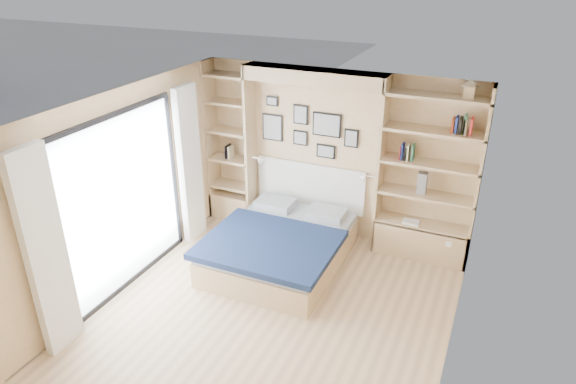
% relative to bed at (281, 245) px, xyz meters
% --- Properties ---
extents(ground, '(4.50, 4.50, 0.00)m').
position_rel_bed_xyz_m(ground, '(0.38, -1.14, -0.27)').
color(ground, tan).
rests_on(ground, ground).
extents(room_shell, '(4.50, 4.50, 4.50)m').
position_rel_bed_xyz_m(room_shell, '(-0.01, 0.38, 0.80)').
color(room_shell, '#D9B387').
rests_on(room_shell, ground).
extents(bed, '(1.70, 2.16, 1.07)m').
position_rel_bed_xyz_m(bed, '(0.00, 0.00, 0.00)').
color(bed, tan).
rests_on(bed, ground).
extents(photo_gallery, '(1.48, 0.02, 0.82)m').
position_rel_bed_xyz_m(photo_gallery, '(-0.07, 1.09, 1.33)').
color(photo_gallery, black).
rests_on(photo_gallery, ground).
extents(reading_lamps, '(1.92, 0.12, 0.15)m').
position_rel_bed_xyz_m(reading_lamps, '(0.08, 0.86, 0.83)').
color(reading_lamps, silver).
rests_on(reading_lamps, ground).
extents(shelf_decor, '(3.51, 0.23, 2.03)m').
position_rel_bed_xyz_m(shelf_decor, '(1.48, 0.93, 1.42)').
color(shelf_decor, '#A51E1E').
rests_on(shelf_decor, ground).
extents(deck, '(3.20, 4.00, 0.05)m').
position_rel_bed_xyz_m(deck, '(-3.22, -1.14, -0.27)').
color(deck, '#766B57').
rests_on(deck, ground).
extents(deck_chair, '(0.63, 0.78, 0.68)m').
position_rel_bed_xyz_m(deck_chair, '(-2.46, -1.06, 0.05)').
color(deck_chair, tan).
rests_on(deck_chair, ground).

